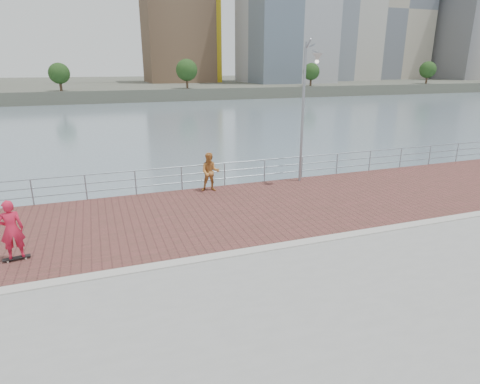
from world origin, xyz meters
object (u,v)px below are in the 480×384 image
object	(u,v)px
skateboarder	(11,229)
bystander	(210,172)
guardrail	(203,174)
street_lamp	(309,89)

from	to	relation	value
skateboarder	bystander	bearing A→B (deg)	-156.29
guardrail	skateboarder	distance (m)	8.77
guardrail	skateboarder	bearing A→B (deg)	-143.71
skateboarder	street_lamp	bearing A→B (deg)	-168.97
street_lamp	bystander	distance (m)	5.83
guardrail	street_lamp	world-z (taller)	street_lamp
street_lamp	skateboarder	world-z (taller)	street_lamp
skateboarder	guardrail	bearing A→B (deg)	-152.36
street_lamp	skateboarder	bearing A→B (deg)	-160.33
guardrail	skateboarder	world-z (taller)	skateboarder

